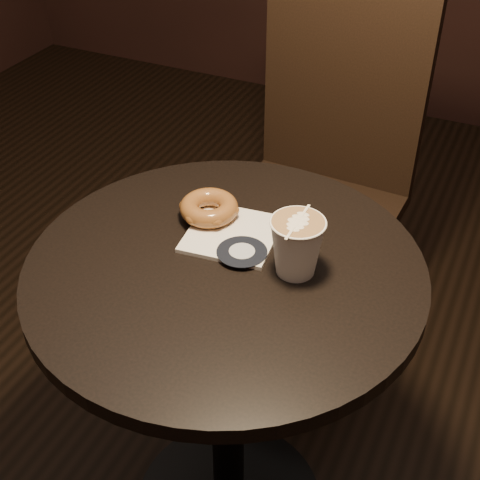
# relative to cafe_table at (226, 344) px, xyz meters

# --- Properties ---
(cafe_table) EXTENTS (0.70, 0.70, 0.75)m
(cafe_table) POSITION_rel_cafe_table_xyz_m (0.00, 0.00, 0.00)
(cafe_table) COLOR black
(cafe_table) RESTS_ON ground
(chair) EXTENTS (0.44, 0.44, 1.08)m
(chair) POSITION_rel_cafe_table_xyz_m (-0.03, 0.66, 0.05)
(chair) COLOR black
(chair) RESTS_ON ground
(pastry_bag) EXTENTS (0.18, 0.18, 0.01)m
(pastry_bag) POSITION_rel_cafe_table_xyz_m (-0.02, 0.08, 0.20)
(pastry_bag) COLOR white
(pastry_bag) RESTS_ON cafe_table
(doughnut) EXTENTS (0.11, 0.11, 0.04)m
(doughnut) POSITION_rel_cafe_table_xyz_m (-0.08, 0.11, 0.23)
(doughnut) COLOR brown
(doughnut) RESTS_ON pastry_bag
(latte_cup) EXTENTS (0.09, 0.09, 0.10)m
(latte_cup) POSITION_rel_cafe_table_xyz_m (0.12, 0.03, 0.25)
(latte_cup) COLOR white
(latte_cup) RESTS_ON cafe_table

